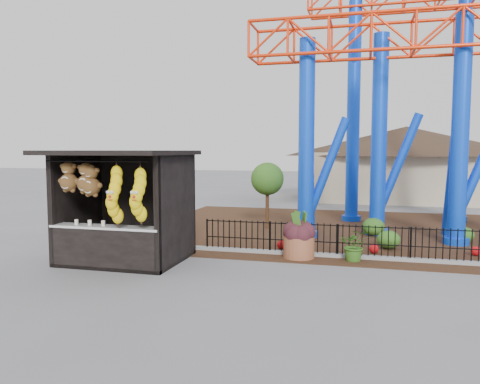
% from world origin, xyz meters
% --- Properties ---
extents(ground, '(120.00, 120.00, 0.00)m').
position_xyz_m(ground, '(0.00, 0.00, 0.00)').
color(ground, slate).
rests_on(ground, ground).
extents(mulch_bed, '(18.00, 12.00, 0.02)m').
position_xyz_m(mulch_bed, '(4.00, 8.00, 0.01)').
color(mulch_bed, '#331E11').
rests_on(mulch_bed, ground).
extents(curb, '(18.00, 0.18, 0.12)m').
position_xyz_m(curb, '(4.00, 3.00, 0.06)').
color(curb, gray).
rests_on(curb, ground).
extents(prize_booth, '(3.50, 3.40, 3.12)m').
position_xyz_m(prize_booth, '(-2.99, 0.88, 1.54)').
color(prize_booth, black).
rests_on(prize_booth, ground).
extents(picket_fence, '(12.20, 0.06, 1.00)m').
position_xyz_m(picket_fence, '(4.90, 3.00, 0.50)').
color(picket_fence, black).
rests_on(picket_fence, ground).
extents(roller_coaster, '(11.00, 6.37, 10.82)m').
position_xyz_m(roller_coaster, '(5.12, 8.23, 6.44)').
color(roller_coaster, blue).
rests_on(roller_coaster, ground).
extents(terracotta_planter, '(1.14, 1.14, 0.64)m').
position_xyz_m(terracotta_planter, '(1.71, 2.70, 0.32)').
color(terracotta_planter, brown).
rests_on(terracotta_planter, ground).
extents(planter_foliage, '(0.70, 0.70, 0.64)m').
position_xyz_m(planter_foliage, '(1.71, 2.70, 0.96)').
color(planter_foliage, '#36151C').
rests_on(planter_foliage, terracotta_planter).
extents(potted_plant, '(0.85, 0.74, 0.92)m').
position_xyz_m(potted_plant, '(3.29, 2.70, 0.46)').
color(potted_plant, '#2E5C1B').
rests_on(potted_plant, ground).
extents(landscaping, '(7.80, 3.85, 0.65)m').
position_xyz_m(landscaping, '(4.50, 5.80, 0.29)').
color(landscaping, '#2E591A').
rests_on(landscaping, mulch_bed).
extents(pavilion, '(15.00, 15.00, 4.80)m').
position_xyz_m(pavilion, '(6.00, 20.00, 3.07)').
color(pavilion, '#BFAD8C').
rests_on(pavilion, ground).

